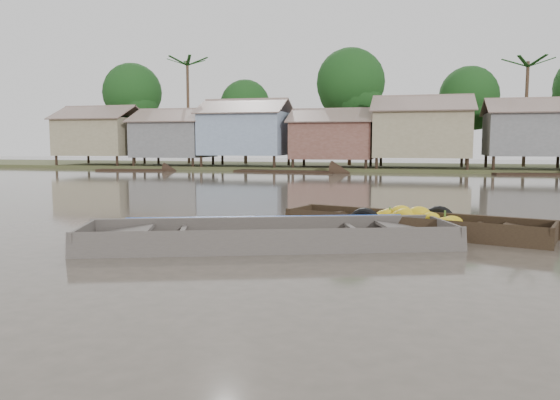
# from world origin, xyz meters

# --- Properties ---
(ground) EXTENTS (120.00, 120.00, 0.00)m
(ground) POSITION_xyz_m (0.00, 0.00, 0.00)
(ground) COLOR #4A4338
(ground) RESTS_ON ground
(riverbank) EXTENTS (120.00, 12.47, 10.22)m
(riverbank) POSITION_xyz_m (3.03, 31.86, 3.07)
(riverbank) COLOR #384723
(riverbank) RESTS_ON ground
(banana_boat) EXTENTS (6.07, 3.13, 0.86)m
(banana_boat) POSITION_xyz_m (2.03, 1.94, 0.18)
(banana_boat) COLOR black
(banana_boat) RESTS_ON ground
(viewer_boat) EXTENTS (7.52, 4.22, 0.59)m
(viewer_boat) POSITION_xyz_m (-0.60, -0.36, 0.06)
(viewer_boat) COLOR #47413C
(viewer_boat) RESTS_ON ground
(distant_boats) EXTENTS (46.57, 16.35, 0.35)m
(distant_boats) POSITION_xyz_m (8.47, 23.62, -0.05)
(distant_boats) COLOR black
(distant_boats) RESTS_ON ground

